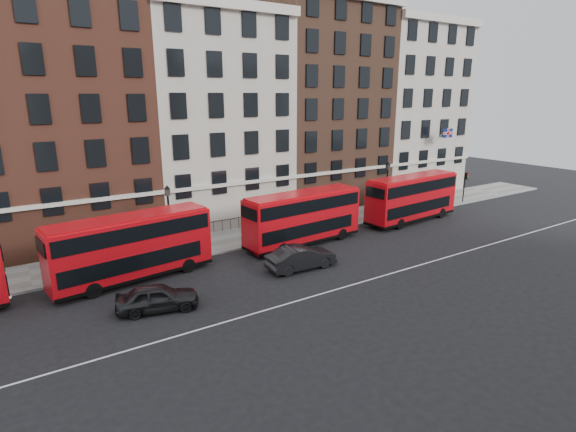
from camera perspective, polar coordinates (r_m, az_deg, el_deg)
ground at (r=30.21m, az=4.82°, el=-7.66°), size 120.00×120.00×0.00m
pavement at (r=38.49m, az=-4.77°, el=-2.46°), size 80.00×5.00×0.15m
kerb at (r=36.41m, az=-2.90°, el=-3.45°), size 80.00×0.30×0.16m
road_centre_line at (r=28.80m, az=7.28°, el=-8.92°), size 70.00×0.12×0.01m
building_terrace at (r=43.25m, az=-10.21°, el=13.01°), size 64.00×11.95×22.00m
bus_b at (r=30.46m, az=-19.30°, el=-3.66°), size 10.49×3.73×4.31m
bus_c at (r=35.75m, az=1.90°, el=-0.09°), size 10.33×3.19×4.28m
bus_d at (r=43.90m, az=15.43°, el=2.33°), size 10.61×3.36×4.39m
car_rear at (r=26.45m, az=-16.25°, el=-9.90°), size 4.80×2.90×1.53m
car_front at (r=31.12m, az=1.70°, el=-5.29°), size 5.06×1.96×1.64m
lamp_post_left at (r=33.57m, az=-14.84°, el=-0.22°), size 0.44×0.44×5.33m
lamp_post_right at (r=44.67m, az=12.43°, el=3.69°), size 0.44×0.44×5.33m
traffic_light at (r=53.30m, az=21.61°, el=4.11°), size 0.25×0.45×3.27m
iron_railings at (r=40.20m, az=-6.28°, el=-0.87°), size 6.60×0.06×1.00m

